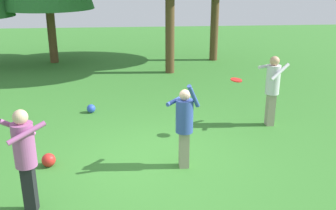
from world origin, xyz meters
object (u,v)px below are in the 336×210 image
person_thrower (184,122)px  person_catcher (273,85)px  ball_blue (91,109)px  person_bystander (25,153)px  frisbee (236,80)px  ball_red (49,160)px

person_thrower → person_catcher: size_ratio=1.00×
person_catcher → ball_blue: bearing=-42.7°
person_thrower → person_bystander: 2.98m
person_bystander → frisbee: (4.05, 2.79, 0.31)m
person_catcher → person_bystander: person_catcher is taller
person_bystander → frisbee: 4.93m
person_bystander → ball_blue: person_bystander is taller
person_thrower → ball_blue: (-2.17, 3.32, -0.84)m
person_bystander → frisbee: bearing=0.0°
person_catcher → ball_blue: size_ratio=7.53×
person_thrower → frisbee: (1.38, 1.48, 0.40)m
person_catcher → person_bystander: bearing=6.1°
person_thrower → frisbee: size_ratio=4.72×
person_bystander → frisbee: size_ratio=4.68×
person_catcher → frisbee: (-1.07, -0.54, 0.30)m
person_catcher → frisbee: 1.24m
person_bystander → ball_red: person_bystander is taller
person_catcher → ball_red: 5.53m
person_thrower → ball_red: bearing=128.1°
frisbee → ball_red: size_ratio=1.37×
person_catcher → ball_red: person_catcher is taller
person_catcher → ball_blue: person_catcher is taller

